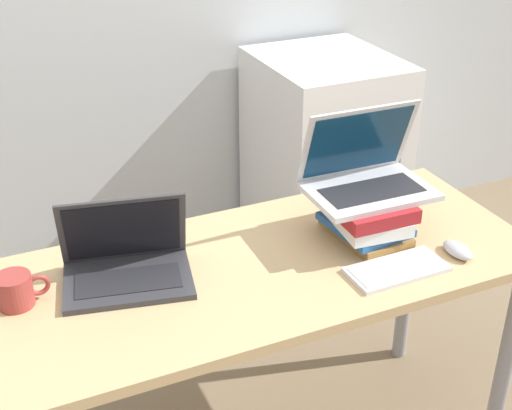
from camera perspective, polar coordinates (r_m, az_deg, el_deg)
desk at (r=1.95m, az=0.08°, el=-6.95°), size 1.53×0.62×0.74m
laptop_left at (r=1.85m, az=-10.33°, el=-4.62°), size 0.36×0.28×0.22m
book_stack at (r=2.01m, az=8.63°, el=-0.78°), size 0.21×0.28×0.13m
laptop_on_books at (r=2.00m, az=8.74°, el=2.44°), size 0.34×0.24×0.24m
wireless_keyboard at (r=1.90m, az=11.20°, el=-5.06°), size 0.27×0.13×0.01m
mouse at (r=2.01m, az=15.82°, el=-3.47°), size 0.06×0.10×0.03m
mug at (r=1.82m, az=-18.65°, el=-6.49°), size 0.13×0.09×0.08m
mini_fridge at (r=3.06m, az=5.33°, el=3.04°), size 0.52×0.61×0.96m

